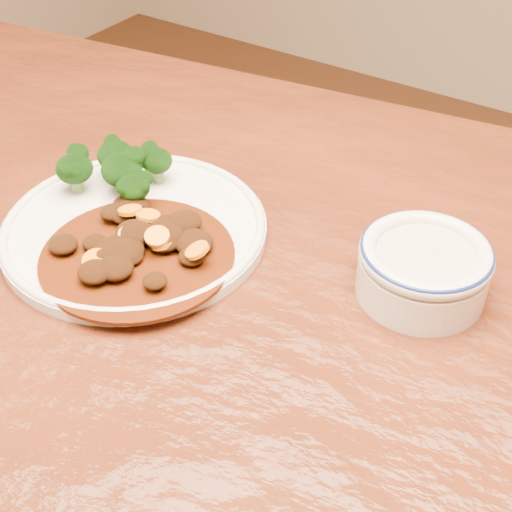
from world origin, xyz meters
The scene contains 5 objects.
dining_table centered at (0.00, 0.00, 0.67)m, with size 1.61×1.10×0.75m.
dinner_plate centered at (-0.18, 0.02, 0.76)m, with size 0.28×0.28×0.02m.
broccoli_florets centered at (-0.24, 0.06, 0.79)m, with size 0.11×0.10×0.05m.
mince_stew centered at (-0.15, -0.01, 0.77)m, with size 0.19×0.19×0.03m.
dip_bowl centered at (0.10, 0.10, 0.78)m, with size 0.12×0.12×0.06m.
Camera 1 is at (0.25, -0.40, 1.21)m, focal length 50.00 mm.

